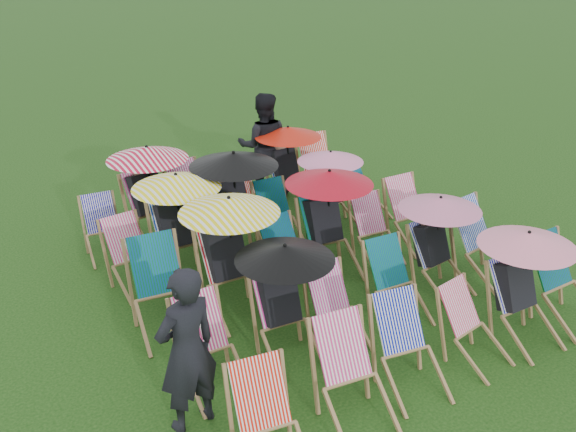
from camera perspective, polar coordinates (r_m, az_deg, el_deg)
ground at (r=8.43m, az=2.03°, el=-6.01°), size 100.00×100.00×0.00m
deckchair_0 at (r=5.66m, az=-1.57°, el=-18.25°), size 0.74×0.92×0.90m
deckchair_1 at (r=6.13m, az=5.96°, el=-14.10°), size 0.76×0.96×0.95m
deckchair_2 at (r=6.60m, az=10.84°, el=-11.49°), size 0.76×0.94×0.91m
deckchair_3 at (r=7.14m, az=16.33°, el=-9.47°), size 0.63×0.81×0.82m
deckchair_4 at (r=7.55m, az=20.34°, el=-5.81°), size 1.07×1.12×1.26m
deckchair_5 at (r=8.16m, az=23.52°, el=-5.47°), size 0.67×0.91×0.97m
deckchair_6 at (r=6.53m, az=-6.89°, el=-11.65°), size 0.65×0.87×0.90m
deckchair_7 at (r=6.83m, az=-0.23°, el=-7.47°), size 1.06×1.12×1.26m
deckchair_8 at (r=7.18m, az=4.39°, el=-8.19°), size 0.63×0.81×0.82m
deckchair_9 at (r=7.68m, az=9.76°, el=-5.89°), size 0.67×0.87×0.88m
deckchair_10 at (r=8.25m, az=13.37°, el=-2.36°), size 1.03×1.09×1.22m
deckchair_11 at (r=8.74m, az=17.23°, el=-2.30°), size 0.75×0.98×1.00m
deckchair_12 at (r=7.42m, az=-11.08°, el=-6.51°), size 0.81×1.03×1.03m
deckchair_13 at (r=7.58m, az=-5.07°, el=-3.40°), size 1.19×1.25×1.42m
deckchair_14 at (r=8.05m, az=0.30°, el=-3.85°), size 0.64×0.87×0.91m
deckchair_15 at (r=8.45m, az=3.69°, el=-0.39°), size 1.16×1.23×1.38m
deckchair_16 at (r=8.96m, az=7.88°, el=-1.23°), size 0.66×0.84×0.84m
deckchair_17 at (r=9.43m, az=11.13°, el=0.18°), size 0.67×0.90×0.93m
deckchair_18 at (r=8.39m, az=-13.58°, el=-3.48°), size 0.64×0.85×0.88m
deckchair_19 at (r=8.45m, az=-9.68°, el=-0.73°), size 1.16×1.21×1.37m
deckchair_20 at (r=8.90m, az=-4.67°, el=1.20°), size 1.23×1.28×1.46m
deckchair_21 at (r=9.25m, az=-0.77°, el=0.02°), size 0.67×0.87×0.88m
deckchair_22 at (r=9.74m, az=3.96°, el=2.44°), size 1.00×1.08×1.18m
deckchair_23 at (r=10.19m, az=6.83°, el=2.15°), size 0.70×0.87×0.85m
deckchair_24 at (r=9.31m, az=-16.05°, el=-1.09°), size 0.64×0.81×0.81m
deckchair_25 at (r=9.50m, az=-12.06°, el=2.05°), size 1.17×1.25×1.39m
deckchair_26 at (r=9.87m, az=-8.35°, el=1.64°), size 0.68×0.92×0.97m
deckchair_27 at (r=10.15m, az=-3.75°, el=2.11°), size 0.56×0.77×0.82m
deckchair_28 at (r=10.54m, az=0.09°, el=4.59°), size 1.09×1.13×1.29m
deckchair_29 at (r=10.99m, az=2.94°, el=4.37°), size 0.79×1.00×0.98m
person_left at (r=5.89m, az=-8.98°, el=-11.73°), size 0.65×0.47×1.66m
person_rear at (r=10.80m, az=-2.20°, el=6.27°), size 1.09×1.02×1.79m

